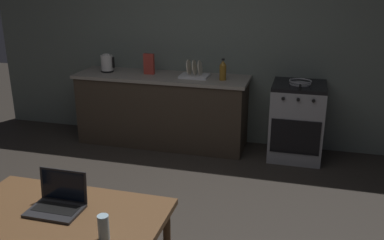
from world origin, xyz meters
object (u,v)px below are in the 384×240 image
at_px(cereal_box, 149,64).
at_px(dining_table, 60,226).
at_px(laptop, 58,202).
at_px(drinking_glass, 104,228).
at_px(dish_rack, 194,73).
at_px(bottle, 223,70).
at_px(stove_oven, 297,121).
at_px(frying_pan, 300,82).
at_px(electric_kettle, 107,63).

bearing_deg(cereal_box, dining_table, -79.95).
distance_m(laptop, cereal_box, 2.94).
relative_size(dining_table, drinking_glass, 8.55).
xyz_separation_m(dining_table, dish_rack, (0.06, 2.94, 0.30)).
relative_size(bottle, cereal_box, 1.00).
bearing_deg(drinking_glass, stove_oven, 73.19).
bearing_deg(stove_oven, drinking_glass, -106.81).
bearing_deg(bottle, laptop, -99.34).
height_order(dining_table, bottle, bottle).
bearing_deg(dining_table, dish_rack, 88.78).
distance_m(bottle, frying_pan, 0.90).
bearing_deg(laptop, frying_pan, 53.32).
bearing_deg(dining_table, bottle, 81.74).
bearing_deg(dining_table, frying_pan, 65.80).
bearing_deg(bottle, dish_rack, 172.03).
xyz_separation_m(stove_oven, cereal_box, (-1.83, 0.02, 0.57)).
height_order(frying_pan, cereal_box, cereal_box).
relative_size(dining_table, frying_pan, 2.95).
bearing_deg(frying_pan, laptop, -115.46).
xyz_separation_m(laptop, electric_kettle, (-1.04, 2.87, 0.24)).
xyz_separation_m(bottle, dish_rack, (-0.36, 0.05, -0.07)).
distance_m(laptop, electric_kettle, 3.06).
relative_size(electric_kettle, frying_pan, 0.53).
xyz_separation_m(dining_table, bottle, (0.42, 2.89, 0.37)).
height_order(stove_oven, dining_table, stove_oven).
xyz_separation_m(drinking_glass, cereal_box, (-0.90, 3.11, 0.24)).
bearing_deg(drinking_glass, electric_kettle, 115.24).
bearing_deg(dining_table, cereal_box, 100.05).
height_order(stove_oven, dish_rack, dish_rack).
height_order(electric_kettle, frying_pan, electric_kettle).
bearing_deg(bottle, cereal_box, 175.76).
xyz_separation_m(laptop, drinking_glass, (0.42, -0.22, 0.03)).
bearing_deg(laptop, stove_oven, 53.61).
bearing_deg(drinking_glass, dining_table, 158.74).
xyz_separation_m(stove_oven, drinking_glass, (-0.93, -3.09, 0.34)).
distance_m(laptop, bottle, 2.87).
xyz_separation_m(stove_oven, electric_kettle, (-2.39, 0.00, 0.56)).
height_order(laptop, cereal_box, cereal_box).
height_order(dining_table, dish_rack, dish_rack).
bearing_deg(stove_oven, dish_rack, 179.89).
bearing_deg(electric_kettle, stove_oven, -0.06).
xyz_separation_m(frying_pan, cereal_box, (-1.84, 0.05, 0.10)).
bearing_deg(frying_pan, dining_table, -114.20).
relative_size(stove_oven, dining_table, 0.71).
height_order(electric_kettle, cereal_box, cereal_box).
height_order(drinking_glass, cereal_box, cereal_box).
xyz_separation_m(stove_oven, laptop, (-1.35, -2.87, 0.31)).
bearing_deg(dining_table, stove_oven, 66.08).
bearing_deg(dish_rack, bottle, -7.97).
bearing_deg(electric_kettle, frying_pan, -0.68).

